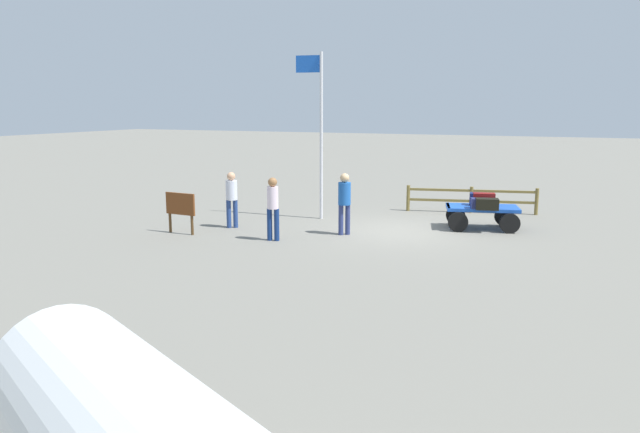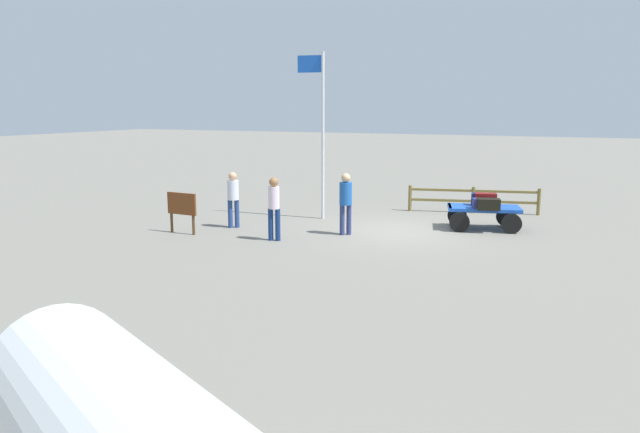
{
  "view_description": "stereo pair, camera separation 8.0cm",
  "coord_description": "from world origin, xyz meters",
  "px_view_note": "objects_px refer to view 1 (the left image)",
  "views": [
    {
      "loc": [
        -4.75,
        16.88,
        3.64
      ],
      "look_at": [
        -0.04,
        6.0,
        1.46
      ],
      "focal_mm": 33.92,
      "sensor_mm": 36.0,
      "label": 1
    },
    {
      "loc": [
        -4.82,
        16.84,
        3.64
      ],
      "look_at": [
        -0.04,
        6.0,
        1.46
      ],
      "focal_mm": 33.92,
      "sensor_mm": 36.0,
      "label": 2
    }
  ],
  "objects_px": {
    "suitcase_tan": "(480,199)",
    "suitcase_maroon": "(480,203)",
    "suitcase_grey": "(484,199)",
    "suitcase_navy": "(487,204)",
    "luggage_cart": "(481,212)",
    "flagpole": "(319,123)",
    "worker_supervisor": "(232,195)",
    "signboard": "(180,207)",
    "worker_trailing": "(273,204)",
    "worker_lead": "(344,198)"
  },
  "relations": [
    {
      "from": "suitcase_navy",
      "to": "flagpole",
      "type": "bearing_deg",
      "value": -1.81
    },
    {
      "from": "suitcase_navy",
      "to": "worker_supervisor",
      "type": "distance_m",
      "value": 7.51
    },
    {
      "from": "suitcase_grey",
      "to": "flagpole",
      "type": "height_order",
      "value": "flagpole"
    },
    {
      "from": "worker_supervisor",
      "to": "signboard",
      "type": "bearing_deg",
      "value": 55.85
    },
    {
      "from": "luggage_cart",
      "to": "suitcase_tan",
      "type": "distance_m",
      "value": 0.43
    },
    {
      "from": "suitcase_maroon",
      "to": "suitcase_grey",
      "type": "bearing_deg",
      "value": -94.04
    },
    {
      "from": "worker_lead",
      "to": "signboard",
      "type": "relative_size",
      "value": 1.49
    },
    {
      "from": "worker_supervisor",
      "to": "luggage_cart",
      "type": "bearing_deg",
      "value": -157.85
    },
    {
      "from": "luggage_cart",
      "to": "signboard",
      "type": "relative_size",
      "value": 1.94
    },
    {
      "from": "worker_supervisor",
      "to": "suitcase_maroon",
      "type": "bearing_deg",
      "value": -160.75
    },
    {
      "from": "worker_trailing",
      "to": "worker_supervisor",
      "type": "xyz_separation_m",
      "value": [
        1.97,
        -1.08,
        -0.01
      ]
    },
    {
      "from": "worker_supervisor",
      "to": "flagpole",
      "type": "relative_size",
      "value": 0.32
    },
    {
      "from": "worker_trailing",
      "to": "worker_supervisor",
      "type": "bearing_deg",
      "value": -28.88
    },
    {
      "from": "suitcase_grey",
      "to": "signboard",
      "type": "distance_m",
      "value": 8.94
    },
    {
      "from": "suitcase_navy",
      "to": "flagpole",
      "type": "xyz_separation_m",
      "value": [
        5.36,
        -0.17,
        2.25
      ]
    },
    {
      "from": "worker_trailing",
      "to": "flagpole",
      "type": "bearing_deg",
      "value": -87.14
    },
    {
      "from": "suitcase_maroon",
      "to": "signboard",
      "type": "height_order",
      "value": "signboard"
    },
    {
      "from": "suitcase_grey",
      "to": "worker_trailing",
      "type": "relative_size",
      "value": 0.4
    },
    {
      "from": "suitcase_tan",
      "to": "suitcase_maroon",
      "type": "xyz_separation_m",
      "value": [
        -0.09,
        0.6,
        -0.04
      ]
    },
    {
      "from": "luggage_cart",
      "to": "worker_supervisor",
      "type": "height_order",
      "value": "worker_supervisor"
    },
    {
      "from": "worker_trailing",
      "to": "signboard",
      "type": "xyz_separation_m",
      "value": [
        2.87,
        0.24,
        -0.23
      ]
    },
    {
      "from": "suitcase_tan",
      "to": "worker_lead",
      "type": "height_order",
      "value": "worker_lead"
    },
    {
      "from": "suitcase_navy",
      "to": "luggage_cart",
      "type": "bearing_deg",
      "value": -67.2
    },
    {
      "from": "luggage_cart",
      "to": "suitcase_maroon",
      "type": "xyz_separation_m",
      "value": [
        -0.0,
        0.4,
        0.34
      ]
    },
    {
      "from": "worker_lead",
      "to": "signboard",
      "type": "distance_m",
      "value": 4.71
    },
    {
      "from": "suitcase_grey",
      "to": "suitcase_tan",
      "type": "distance_m",
      "value": 0.15
    },
    {
      "from": "suitcase_maroon",
      "to": "signboard",
      "type": "distance_m",
      "value": 8.68
    },
    {
      "from": "suitcase_maroon",
      "to": "worker_supervisor",
      "type": "height_order",
      "value": "worker_supervisor"
    },
    {
      "from": "luggage_cart",
      "to": "suitcase_tan",
      "type": "height_order",
      "value": "suitcase_tan"
    },
    {
      "from": "worker_trailing",
      "to": "suitcase_grey",
      "type": "bearing_deg",
      "value": -141.21
    },
    {
      "from": "signboard",
      "to": "worker_lead",
      "type": "bearing_deg",
      "value": -158.42
    },
    {
      "from": "signboard",
      "to": "suitcase_tan",
      "type": "bearing_deg",
      "value": -150.71
    },
    {
      "from": "suitcase_grey",
      "to": "flagpole",
      "type": "xyz_separation_m",
      "value": [
        5.17,
        0.49,
        2.22
      ]
    },
    {
      "from": "suitcase_grey",
      "to": "suitcase_tan",
      "type": "relative_size",
      "value": 1.06
    },
    {
      "from": "suitcase_maroon",
      "to": "worker_lead",
      "type": "relative_size",
      "value": 0.33
    },
    {
      "from": "suitcase_navy",
      "to": "worker_trailing",
      "type": "height_order",
      "value": "worker_trailing"
    },
    {
      "from": "worker_trailing",
      "to": "worker_lead",
      "type": "bearing_deg",
      "value": -135.35
    },
    {
      "from": "suitcase_maroon",
      "to": "suitcase_navy",
      "type": "xyz_separation_m",
      "value": [
        -0.23,
        0.15,
        0.01
      ]
    },
    {
      "from": "suitcase_grey",
      "to": "signboard",
      "type": "height_order",
      "value": "signboard"
    },
    {
      "from": "suitcase_grey",
      "to": "suitcase_navy",
      "type": "xyz_separation_m",
      "value": [
        -0.19,
        0.66,
        -0.03
      ]
    },
    {
      "from": "suitcase_grey",
      "to": "luggage_cart",
      "type": "bearing_deg",
      "value": 70.78
    },
    {
      "from": "suitcase_tan",
      "to": "suitcase_maroon",
      "type": "height_order",
      "value": "suitcase_tan"
    },
    {
      "from": "flagpole",
      "to": "signboard",
      "type": "relative_size",
      "value": 4.48
    },
    {
      "from": "suitcase_maroon",
      "to": "worker_trailing",
      "type": "relative_size",
      "value": 0.34
    },
    {
      "from": "suitcase_tan",
      "to": "suitcase_navy",
      "type": "bearing_deg",
      "value": 112.82
    },
    {
      "from": "worker_supervisor",
      "to": "signboard",
      "type": "xyz_separation_m",
      "value": [
        0.9,
        1.33,
        -0.22
      ]
    },
    {
      "from": "luggage_cart",
      "to": "suitcase_navy",
      "type": "bearing_deg",
      "value": 112.8
    },
    {
      "from": "suitcase_navy",
      "to": "flagpole",
      "type": "height_order",
      "value": "flagpole"
    },
    {
      "from": "worker_trailing",
      "to": "worker_supervisor",
      "type": "height_order",
      "value": "worker_trailing"
    },
    {
      "from": "suitcase_tan",
      "to": "worker_supervisor",
      "type": "distance_m",
      "value": 7.48
    }
  ]
}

